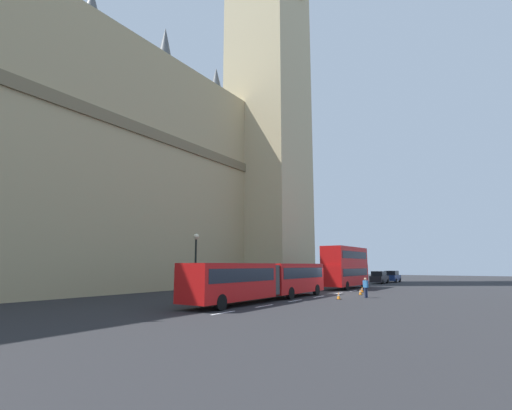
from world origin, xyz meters
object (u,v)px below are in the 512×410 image
Objects in this scene: clock_tower at (268,38)px; sedan_lead at (379,277)px; traffic_cone_middle at (360,292)px; street_lamp at (196,261)px; articulated_bus at (265,278)px; pedestrian_near_cones at (366,287)px; traffic_cone_east at (362,290)px; traffic_cone_west at (339,296)px; sedan_trailing at (392,276)px; double_decker_bus at (346,266)px.

sedan_lead is (9.43, -13.83, -39.38)m from clock_tower.
street_lamp is (-13.10, 8.94, 2.77)m from traffic_cone_middle.
street_lamp is at bearing -160.70° from clock_tower.
articulated_bus is 10.34× the size of pedestrian_near_cones.
street_lamp is (-16.52, 8.02, 2.77)m from traffic_cone_east.
pedestrian_near_cones is (-26.25, -5.99, -0.00)m from sedan_lead.
street_lamp reaches higher than traffic_cone_west.
sedan_trailing is at bearing -0.39° from articulated_bus.
traffic_cone_middle is 3.22m from pedestrian_near_cones.
sedan_lead is 23.87m from traffic_cone_middle.
sedan_trailing is (6.21, -0.43, 0.00)m from sedan_lead.
clock_tower is 132.20× the size of traffic_cone_west.
traffic_cone_west is at bearing -136.78° from clock_tower.
pedestrian_near_cones is at bearing -159.67° from traffic_cone_east.
traffic_cone_east is at bearing -25.89° from street_lamp.
traffic_cone_west is at bearing -171.02° from sedan_lead.
pedestrian_near_cones is at bearing -167.14° from sedan_lead.
sedan_lead reaches higher than traffic_cone_middle.
double_decker_bus is 16.41× the size of traffic_cone_west.
traffic_cone_middle is at bearing 26.24° from pedestrian_near_cones.
double_decker_bus is at bearing 0.01° from articulated_bus.
sedan_trailing is 35.49m from traffic_cone_west.
sedan_lead is 6.22m from sedan_trailing.
traffic_cone_middle is (5.62, -0.00, 0.00)m from traffic_cone_west.
articulated_bus reaches higher than sedan_lead.
sedan_lead is (33.31, 0.16, -0.83)m from articulated_bus.
clock_tower is 48.21m from traffic_cone_west.
traffic_cone_east is at bearing -172.95° from sedan_trailing.
clock_tower is 17.43× the size of sedan_trailing.
traffic_cone_middle is at bearing -152.37° from double_decker_bus.
traffic_cone_east is at bearing 15.07° from traffic_cone_middle.
clock_tower reaches higher than street_lamp.
traffic_cone_east is at bearing -14.76° from articulated_bus.
sedan_trailing is (39.52, -0.27, -0.83)m from articulated_bus.
street_lamp reaches higher than sedan_trailing.
clock_tower is 8.06× the size of double_decker_bus.
street_lamp is at bearing 154.11° from traffic_cone_east.
double_decker_bus is 21.23m from sedan_trailing.
clock_tower reaches higher than traffic_cone_middle.
clock_tower is 47.45m from articulated_bus.
articulated_bus is 1.84× the size of double_decker_bus.
articulated_bus reaches higher than traffic_cone_west.
double_decker_bus is 16.41× the size of traffic_cone_middle.
double_decker_bus is 2.16× the size of sedan_lead.
double_decker_bus reaches higher than traffic_cone_middle.
traffic_cone_west is (-29.03, -4.59, -0.63)m from sedan_lead.
sedan_trailing reaches higher than traffic_cone_middle.
traffic_cone_west is at bearing -50.07° from street_lamp.
clock_tower is 4.39× the size of articulated_bus.
clock_tower is 46.21m from traffic_cone_middle.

